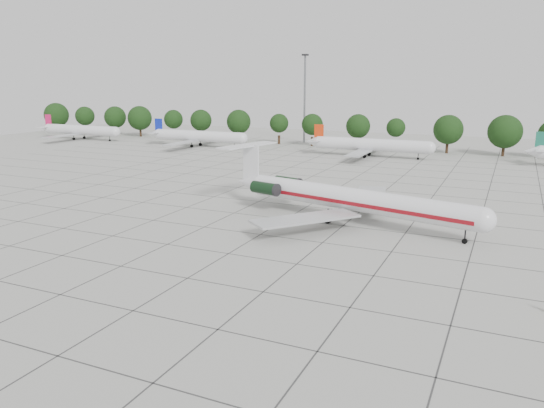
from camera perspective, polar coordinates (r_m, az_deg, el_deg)
The scene contains 8 objects.
ground at distance 64.75m, azimuth -1.25°, elevation -3.30°, with size 260.00×260.00×0.00m, color #A7A7A0.
apron_joints at distance 78.05m, azimuth 3.54°, elevation -0.42°, with size 170.00×170.00×0.02m, color #383838.
main_airliner at distance 70.95m, azimuth 7.50°, elevation 0.73°, with size 37.96×29.32×9.02m.
bg_airliner_a at distance 176.41m, azimuth -19.91°, elevation 7.47°, with size 28.24×27.20×7.40m.
bg_airliner_b at distance 149.80m, azimuth -7.94°, elevation 7.23°, with size 28.24×27.20×7.40m.
bg_airliner_c at distance 130.82m, azimuth 10.55°, elevation 6.25°, with size 28.24×27.20×7.40m.
tree_line at distance 146.59m, azimuth 9.25°, elevation 8.26°, with size 249.86×8.44×10.22m.
floodlight_mast at distance 158.51m, azimuth 3.54°, elevation 11.78°, with size 1.60×1.60×25.45m.
Camera 1 is at (27.08, -55.82, 18.54)m, focal length 35.00 mm.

